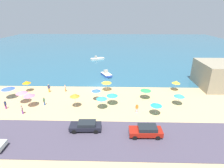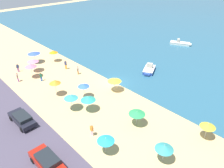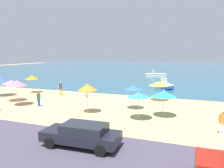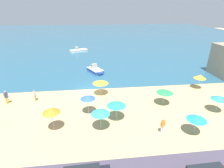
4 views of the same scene
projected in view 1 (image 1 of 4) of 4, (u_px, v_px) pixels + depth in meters
The scene contains 26 objects.
ground_plane at pixel (100, 87), 40.59m from camera, with size 160.00×160.00×0.00m, color tan.
sea at pixel (109, 46), 91.51m from camera, with size 150.00×110.00×0.05m, color #2A5C76.
coastal_road at pixel (88, 138), 23.91m from camera, with size 80.00×8.00×0.06m, color #484052.
beach_umbrella_0 at pixel (112, 95), 32.09m from camera, with size 2.08×2.08×2.37m.
beach_umbrella_1 at pixel (26, 82), 37.48m from camera, with size 1.75×1.75×2.48m.
beach_umbrella_2 at pixel (29, 95), 31.17m from camera, with size 2.04×2.04×2.73m.
beach_umbrella_3 at pixel (8, 88), 34.50m from camera, with size 2.48×2.48×2.46m.
beach_umbrella_4 at pixel (102, 98), 30.66m from camera, with size 1.93×1.93×2.32m.
beach_umbrella_5 at pixel (106, 82), 38.02m from camera, with size 2.19×2.19×2.27m.
beach_umbrella_6 at pixel (146, 90), 34.41m from camera, with size 2.11×2.11×2.13m.
beach_umbrella_7 at pixel (179, 95), 32.04m from camera, with size 1.95×1.95×2.25m.
beach_umbrella_8 at pixel (156, 105), 28.88m from camera, with size 1.92×1.92×2.09m.
beach_umbrella_9 at pixel (75, 95), 30.99m from camera, with size 1.74×1.74×2.73m.
beach_umbrella_10 at pixel (21, 92), 32.56m from camera, with size 2.10×2.10×2.51m.
beach_umbrella_11 at pixel (96, 90), 33.56m from camera, with size 1.76×1.76×2.44m.
beach_umbrella_12 at pixel (176, 82), 37.98m from camera, with size 1.78×1.78×2.31m.
bather_0 at pixel (44, 101), 32.17m from camera, with size 0.24×0.57×1.59m.
bather_1 at pixel (22, 109), 29.38m from camera, with size 0.51×0.37×1.62m.
bather_2 at pixel (5, 104), 30.96m from camera, with size 0.26×0.57×1.63m.
bather_3 at pixel (49, 88), 37.51m from camera, with size 0.52×0.36×1.83m.
bather_4 at pixel (65, 88), 37.88m from camera, with size 0.38×0.49×1.60m.
bather_5 at pixel (137, 108), 29.77m from camera, with size 0.57×0.27×1.69m.
parked_car_1 at pixel (86, 126), 25.26m from camera, with size 4.60×2.06×1.36m.
parked_car_2 at pixel (146, 131), 24.05m from camera, with size 4.58×2.03×1.56m.
skiff_nearshore at pixel (97, 59), 64.15m from camera, with size 5.22×3.69×1.38m.
skiff_offshore at pixel (106, 74), 47.53m from camera, with size 3.39×4.33×1.53m.
Camera 1 is at (3.79, -37.26, 15.91)m, focal length 28.00 mm.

